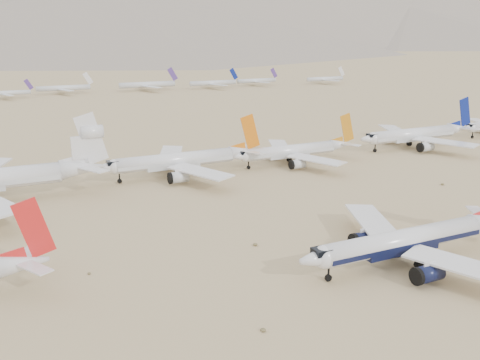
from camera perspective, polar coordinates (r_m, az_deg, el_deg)
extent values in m
plane|color=#947D56|center=(116.65, 18.51, -6.64)|extent=(7000.00, 7000.00, 0.00)
cylinder|color=silver|center=(105.18, 17.06, -6.15)|extent=(35.57, 4.21, 4.21)
cube|color=#0E1333|center=(105.38, 17.04, -6.42)|extent=(34.86, 4.27, 0.95)
sphere|color=silver|center=(94.70, 8.98, -8.11)|extent=(4.21, 4.21, 4.21)
cube|color=black|center=(93.91, 8.69, -7.54)|extent=(2.94, 2.73, 1.05)
cube|color=silver|center=(99.44, 23.07, -8.51)|extent=(13.74, 21.65, 0.66)
cylinder|color=#0E1333|center=(99.22, 19.50, -9.39)|extent=(4.94, 3.03, 3.03)
cube|color=silver|center=(115.86, 13.92, -4.25)|extent=(13.74, 21.65, 0.66)
cube|color=silver|center=(124.00, 23.98, -3.09)|extent=(5.65, 7.38, 0.25)
cylinder|color=#0E1333|center=(111.00, 13.17, -6.15)|extent=(4.94, 3.03, 3.03)
cylinder|color=black|center=(97.01, 9.40, -10.26)|extent=(1.26, 0.53, 1.26)
cylinder|color=black|center=(105.71, 18.57, -8.50)|extent=(1.77, 1.05, 1.77)
cylinder|color=black|center=(109.59, 16.44, -7.43)|extent=(1.77, 1.05, 1.77)
cone|color=silver|center=(97.78, -22.19, -8.22)|extent=(8.59, 4.12, 4.12)
cube|color=silver|center=(94.00, -21.03, -8.72)|extent=(5.45, 7.13, 0.25)
cube|color=silver|center=(101.31, -21.43, -6.98)|extent=(5.45, 7.13, 0.25)
cube|color=red|center=(95.73, -21.13, -4.78)|extent=(6.51, 0.33, 10.73)
cylinder|color=silver|center=(209.89, 17.97, 4.67)|extent=(37.17, 4.51, 4.51)
cube|color=silver|center=(209.99, 17.96, 4.52)|extent=(36.43, 4.57, 1.01)
sphere|color=silver|center=(197.72, 14.02, 4.33)|extent=(4.51, 4.51, 4.51)
cube|color=black|center=(197.06, 13.89, 4.66)|extent=(3.15, 2.93, 1.13)
cone|color=silver|center=(226.09, 22.25, 5.10)|extent=(9.29, 4.51, 4.51)
cube|color=silver|center=(202.99, 21.06, 3.80)|extent=(14.36, 22.62, 0.70)
cube|color=silver|center=(224.53, 23.38, 5.06)|extent=(5.90, 7.72, 0.27)
cylinder|color=silver|center=(202.56, 19.24, 3.36)|extent=(5.16, 3.24, 3.24)
cube|color=silver|center=(221.41, 16.19, 5.15)|extent=(14.36, 22.62, 0.70)
cube|color=silver|center=(230.16, 21.79, 5.46)|extent=(5.90, 7.72, 0.27)
cylinder|color=silver|center=(215.68, 15.85, 4.36)|extent=(5.16, 3.24, 3.24)
cube|color=navy|center=(227.02, 22.87, 6.73)|extent=(7.05, 0.36, 11.61)
cylinder|color=black|center=(199.34, 14.19, 3.08)|extent=(1.35, 0.56, 1.35)
cylinder|color=black|center=(209.53, 18.77, 3.40)|extent=(1.89, 1.13, 1.89)
cylinder|color=black|center=(213.98, 17.61, 3.74)|extent=(1.89, 1.13, 1.89)
cylinder|color=silver|center=(175.87, 5.38, 3.13)|extent=(32.47, 3.95, 3.95)
cube|color=silver|center=(175.98, 5.38, 2.97)|extent=(31.82, 4.01, 0.89)
sphere|color=silver|center=(168.29, 0.62, 2.62)|extent=(3.95, 3.95, 3.95)
cube|color=black|center=(167.79, 0.44, 2.96)|extent=(2.76, 2.57, 0.99)
cone|color=silver|center=(186.71, 10.70, 3.76)|extent=(8.12, 3.95, 3.95)
cube|color=silver|center=(167.92, 8.11, 2.19)|extent=(12.54, 19.76, 0.61)
cube|color=silver|center=(184.61, 11.78, 3.72)|extent=(5.15, 6.74, 0.24)
cylinder|color=silver|center=(168.85, 6.23, 1.71)|extent=(4.51, 2.84, 2.84)
cube|color=silver|center=(186.90, 4.24, 3.69)|extent=(12.54, 19.76, 0.61)
cube|color=silver|center=(190.49, 10.43, 4.16)|extent=(5.15, 6.74, 0.24)
cylinder|color=silver|center=(182.31, 3.58, 2.82)|extent=(4.51, 2.84, 2.84)
cube|color=orange|center=(186.98, 11.35, 5.50)|extent=(6.15, 0.32, 10.14)
cylinder|color=black|center=(169.66, 0.91, 1.35)|extent=(1.18, 0.49, 1.18)
cylinder|color=black|center=(175.11, 6.19, 1.80)|extent=(1.66, 0.99, 1.66)
cylinder|color=black|center=(179.69, 5.27, 2.19)|extent=(1.66, 0.99, 1.66)
cylinder|color=silver|center=(161.11, -6.90, 2.11)|extent=(36.34, 4.44, 4.44)
cube|color=silver|center=(161.24, -6.89, 1.92)|extent=(35.61, 4.51, 1.00)
sphere|color=silver|center=(156.49, -13.21, 1.40)|extent=(4.44, 4.44, 4.44)
cube|color=black|center=(156.06, -13.47, 1.80)|extent=(3.11, 2.89, 1.11)
cone|color=silver|center=(169.29, 0.31, 3.01)|extent=(9.08, 4.44, 4.44)
cube|color=silver|center=(150.52, -4.30, 0.90)|extent=(14.03, 22.12, 0.69)
cube|color=silver|center=(166.27, 1.49, 2.97)|extent=(5.77, 7.54, 0.27)
cylinder|color=silver|center=(152.92, -6.49, 0.31)|extent=(5.05, 3.20, 3.20)
cube|color=silver|center=(174.00, -7.38, 2.86)|extent=(14.03, 22.12, 0.69)
cube|color=silver|center=(173.61, 0.24, 3.52)|extent=(5.77, 7.54, 0.27)
cylinder|color=silver|center=(169.52, -8.50, 1.77)|extent=(5.05, 3.20, 3.20)
cube|color=orange|center=(169.11, 1.09, 5.17)|extent=(6.89, 0.36, 11.35)
cylinder|color=black|center=(157.84, -12.71, -0.12)|extent=(1.33, 0.56, 1.33)
cylinder|color=black|center=(159.77, -5.98, 0.48)|extent=(1.87, 1.11, 1.87)
cylinder|color=black|center=(165.45, -6.70, 0.99)|extent=(1.87, 1.11, 1.87)
cone|color=silver|center=(150.47, -16.55, 1.22)|extent=(11.45, 5.48, 5.48)
cube|color=silver|center=(145.59, -15.37, 1.11)|extent=(7.27, 9.50, 0.33)
cube|color=silver|center=(155.70, -16.09, 1.99)|extent=(7.27, 9.50, 0.33)
cube|color=silver|center=(149.25, -15.59, 4.29)|extent=(8.68, 0.44, 14.30)
cylinder|color=silver|center=(148.98, -15.52, 4.97)|extent=(5.72, 3.55, 3.55)
sphere|color=silver|center=(236.52, 23.48, 5.14)|extent=(3.91, 3.91, 3.91)
cube|color=black|center=(235.91, 23.41, 5.39)|extent=(2.74, 2.54, 0.98)
cylinder|color=silver|center=(252.85, 24.24, 5.11)|extent=(4.50, 2.82, 2.82)
cylinder|color=black|center=(237.92, 23.53, 4.23)|extent=(1.17, 0.49, 1.17)
cylinder|color=silver|center=(374.83, -23.64, 8.51)|extent=(29.04, 2.87, 2.87)
cube|color=#4A307F|center=(375.08, -21.62, 9.47)|extent=(5.78, 0.29, 7.28)
cube|color=silver|center=(367.40, -23.58, 8.32)|extent=(7.65, 13.37, 0.29)
cube|color=silver|center=(382.34, -23.69, 8.56)|extent=(7.65, 13.37, 0.29)
cylinder|color=silver|center=(389.74, -18.31, 9.30)|extent=(35.64, 3.52, 3.52)
cube|color=silver|center=(391.69, -15.92, 10.40)|extent=(7.10, 0.35, 8.94)
cube|color=silver|center=(380.69, -18.11, 9.10)|extent=(9.39, 16.41, 0.35)
cube|color=silver|center=(398.90, -18.49, 9.34)|extent=(9.39, 16.41, 0.35)
cylinder|color=silver|center=(396.71, -9.85, 10.00)|extent=(40.86, 4.04, 4.04)
cube|color=#4A307F|center=(401.74, -7.21, 11.15)|extent=(8.14, 0.40, 10.25)
cube|color=silver|center=(386.65, -9.41, 9.78)|extent=(10.77, 18.81, 0.40)
cube|color=silver|center=(406.90, -10.26, 10.03)|extent=(10.77, 18.81, 0.40)
cylinder|color=silver|center=(406.27, -2.90, 10.31)|extent=(36.35, 3.59, 3.59)
cube|color=navy|center=(412.61, -0.68, 11.26)|extent=(7.24, 0.36, 9.12)
cube|color=silver|center=(397.70, -2.37, 10.12)|extent=(9.58, 16.73, 0.36)
cube|color=silver|center=(414.98, -3.41, 10.34)|extent=(9.58, 16.73, 0.36)
cylinder|color=silver|center=(426.34, 1.77, 10.55)|extent=(32.84, 3.24, 3.24)
cube|color=#4A307F|center=(433.15, 3.63, 11.34)|extent=(6.54, 0.32, 8.24)
cube|color=silver|center=(418.88, 2.31, 10.39)|extent=(8.65, 15.12, 0.32)
cube|color=silver|center=(433.92, 1.25, 10.58)|extent=(8.65, 15.12, 0.32)
cylinder|color=silver|center=(446.29, 9.06, 10.61)|extent=(33.43, 3.30, 3.30)
cube|color=silver|center=(454.90, 10.76, 11.33)|extent=(6.66, 0.33, 8.38)
cube|color=silver|center=(439.25, 9.71, 10.43)|extent=(8.81, 15.39, 0.33)
cube|color=silver|center=(453.46, 8.44, 10.65)|extent=(8.81, 15.39, 0.33)
cone|color=slate|center=(1582.62, -16.21, 17.99)|extent=(1824.00, 1824.00, 240.00)
cone|color=slate|center=(2109.83, 12.40, 18.22)|extent=(1682.00, 1682.00, 290.00)
cone|color=slate|center=(1198.29, -15.23, 16.56)|extent=(1260.00, 1260.00, 140.00)
cone|color=slate|center=(1594.96, 17.61, 15.34)|extent=(900.00, 900.00, 100.00)
ellipsoid|color=brown|center=(81.70, 2.48, -15.68)|extent=(0.84, 0.84, 0.46)
ellipsoid|color=brown|center=(110.53, 1.64, -6.88)|extent=(0.98, 0.98, 0.54)
ellipsoid|color=brown|center=(163.03, 20.79, -0.41)|extent=(0.98, 0.98, 0.54)
ellipsoid|color=brown|center=(102.15, -15.78, -9.56)|extent=(0.63, 0.63, 0.35)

